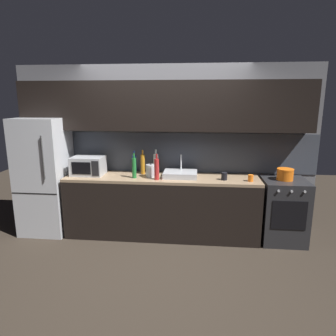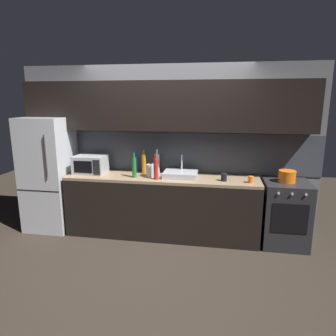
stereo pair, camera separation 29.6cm
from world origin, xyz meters
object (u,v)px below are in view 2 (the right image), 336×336
microwave (90,165)px  wine_bottle_clear (157,163)px  wine_bottle_green (134,167)px  mug_orange (251,180)px  refrigerator (49,174)px  wine_bottle_red (156,169)px  kettle (151,170)px  mug_dark (224,177)px  wine_bottle_amber (144,164)px  cooking_pot (287,176)px  wine_bottle_blue (136,163)px  oven_range (285,213)px

microwave → wine_bottle_clear: size_ratio=1.27×
wine_bottle_green → mug_orange: wine_bottle_green is taller
refrigerator → wine_bottle_green: 1.41m
refrigerator → wine_bottle_red: refrigerator is taller
microwave → kettle: microwave is taller
microwave → kettle: 0.94m
kettle → wine_bottle_red: (0.10, -0.15, 0.06)m
kettle → wine_bottle_red: wine_bottle_red is taller
wine_bottle_clear → mug_dark: bearing=-16.8°
wine_bottle_red → wine_bottle_amber: 0.40m
microwave → mug_dark: size_ratio=4.37×
wine_bottle_amber → microwave: bearing=-170.1°
wine_bottle_green → cooking_pot: size_ratio=1.58×
wine_bottle_clear → mug_orange: bearing=-14.1°
wine_bottle_red → wine_bottle_green: bearing=170.0°
refrigerator → mug_orange: size_ratio=18.78×
wine_bottle_blue → mug_orange: wine_bottle_blue is taller
refrigerator → wine_bottle_clear: size_ratio=4.79×
microwave → wine_bottle_amber: size_ratio=1.28×
wine_bottle_amber → oven_range: bearing=-4.4°
oven_range → cooking_pot: 0.53m
mug_orange → cooking_pot: (0.48, 0.12, 0.03)m
microwave → wine_bottle_green: 0.73m
wine_bottle_blue → mug_orange: size_ratio=3.61×
refrigerator → mug_orange: 3.02m
wine_bottle_red → cooking_pot: wine_bottle_red is taller
wine_bottle_green → mug_orange: 1.62m
wine_bottle_green → microwave: bearing=170.6°
wine_bottle_amber → wine_bottle_green: size_ratio=1.01×
microwave → mug_dark: bearing=-3.0°
refrigerator → mug_dark: (2.66, -0.09, 0.09)m
wine_bottle_green → refrigerator: bearing=175.9°
kettle → wine_bottle_green: (-0.23, -0.09, 0.06)m
wine_bottle_amber → mug_dark: (1.19, -0.24, -0.10)m
wine_bottle_clear → wine_bottle_green: 0.41m
kettle → microwave: bearing=178.2°
refrigerator → wine_bottle_blue: (1.33, 0.22, 0.17)m
microwave → wine_bottle_blue: (0.65, 0.20, 0.00)m
wine_bottle_red → wine_bottle_green: 0.33m
oven_range → microwave: 2.89m
mug_dark → cooking_pot: bearing=5.9°
microwave → wine_bottle_red: (1.05, -0.18, 0.02)m
refrigerator → wine_bottle_amber: (1.47, 0.16, 0.18)m
mug_orange → refrigerator: bearing=177.6°
wine_bottle_red → mug_orange: size_ratio=3.92×
wine_bottle_clear → mug_dark: wine_bottle_clear is taller
kettle → wine_bottle_blue: size_ratio=0.61×
microwave → wine_bottle_red: size_ratio=1.27×
refrigerator → kettle: 1.63m
wine_bottle_red → wine_bottle_amber: size_ratio=1.01×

